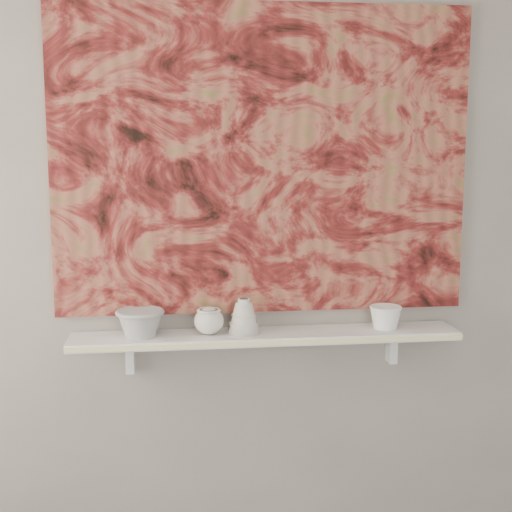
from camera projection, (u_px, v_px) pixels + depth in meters
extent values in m
plane|color=gray|center=(263.00, 214.00, 2.59)|extent=(3.60, 0.00, 3.60)
cube|color=silver|center=(266.00, 336.00, 2.57)|extent=(1.40, 0.18, 0.03)
cube|color=#F2E9A1|center=(270.00, 343.00, 2.48)|extent=(1.40, 0.01, 0.02)
cube|color=silver|center=(130.00, 356.00, 2.58)|extent=(0.03, 0.06, 0.12)
cube|color=silver|center=(392.00, 347.00, 2.70)|extent=(0.03, 0.06, 0.12)
cube|color=maroon|center=(263.00, 161.00, 2.55)|extent=(1.50, 0.02, 1.10)
cube|color=black|center=(384.00, 245.00, 2.64)|extent=(0.09, 0.00, 0.08)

